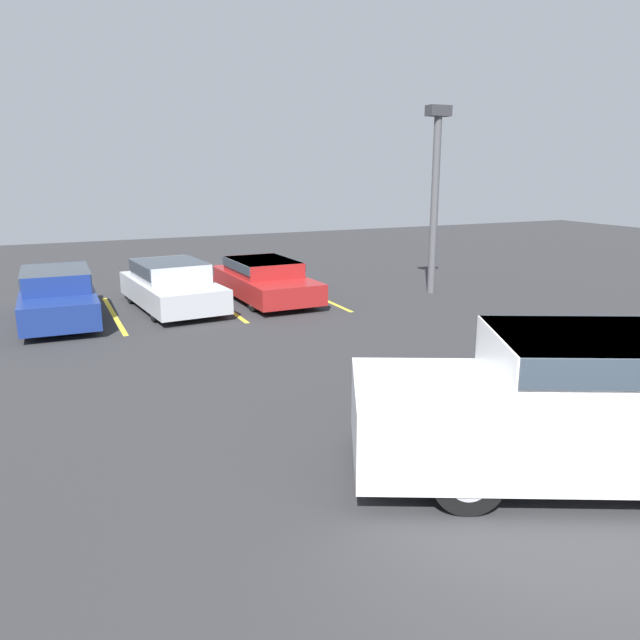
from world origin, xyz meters
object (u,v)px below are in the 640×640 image
pickup_truck (609,407)px  light_post (435,186)px  parked_sedan_b (171,284)px  parked_sedan_c (264,278)px  parked_sedan_a (57,294)px

pickup_truck → light_post: 11.79m
parked_sedan_b → light_post: light_post is taller
parked_sedan_c → light_post: size_ratio=0.84×
pickup_truck → parked_sedan_b: size_ratio=1.47×
parked_sedan_a → parked_sedan_b: 2.85m
pickup_truck → parked_sedan_b: bearing=129.9°
parked_sedan_b → parked_sedan_c: bearing=87.1°
parked_sedan_a → parked_sedan_c: 5.51m
parked_sedan_a → light_post: light_post is taller
pickup_truck → parked_sedan_b: (-2.92, 11.66, -0.23)m
pickup_truck → light_post: bearing=92.0°
parked_sedan_c → light_post: 5.69m
parked_sedan_a → parked_sedan_c: bearing=93.8°
parked_sedan_b → parked_sedan_c: size_ratio=0.95×
parked_sedan_b → parked_sedan_c: (2.66, 0.11, -0.05)m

